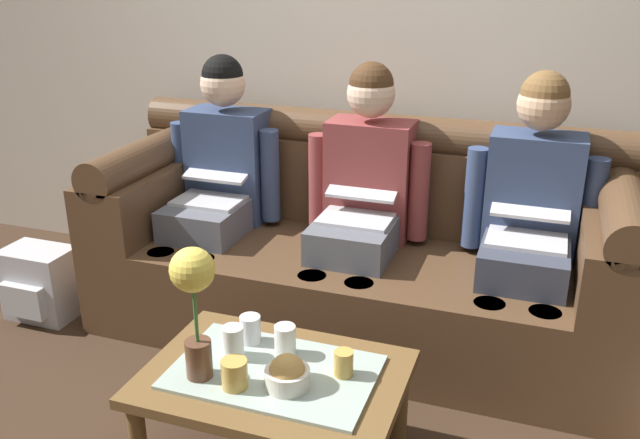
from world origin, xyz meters
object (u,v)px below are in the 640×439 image
person_middle (363,194)px  person_right (530,213)px  couch (362,253)px  backpack_left (40,284)px  person_left (218,178)px  cup_near_right (233,342)px  cup_far_left (234,374)px  flower_vase (194,293)px  cup_near_left (250,329)px  cup_far_center (344,363)px  snack_bowl (287,375)px  coffee_table (274,385)px  cup_far_right (285,340)px

person_middle → person_right: (0.71, -0.00, 0.00)m
couch → backpack_left: 1.55m
person_left → cup_near_right: person_left is taller
cup_far_left → backpack_left: bearing=153.0°
flower_vase → person_right: bearing=50.7°
couch → cup_near_left: bearing=-99.2°
cup_far_center → cup_far_left: size_ratio=0.92×
snack_bowl → flower_vase: bearing=-172.0°
snack_bowl → cup_far_center: 0.19m
cup_near_right → cup_far_left: (0.08, -0.15, -0.01)m
coffee_table → backpack_left: size_ratio=2.42×
snack_bowl → backpack_left: (-1.55, 0.66, -0.26)m
cup_far_left → backpack_left: size_ratio=0.27×
cup_far_left → cup_near_right: bearing=117.6°
couch → cup_near_left: size_ratio=24.26×
flower_vase → snack_bowl: flower_vase is taller
coffee_table → snack_bowl: 0.14m
couch → cup_near_right: bearing=-99.1°
person_right → couch: bearing=179.7°
person_right → cup_near_left: (-0.86, -0.88, -0.22)m
couch → cup_far_center: bearing=-77.2°
cup_near_left → cup_far_center: bearing=-13.0°
cup_far_left → backpack_left: 1.59m
person_right → cup_far_right: person_right is taller
snack_bowl → cup_far_left: bearing=-160.1°
person_right → person_left: bearing=-180.0°
coffee_table → flower_vase: bearing=-153.3°
person_left → cup_near_left: 1.07m
coffee_table → couch: bearing=90.0°
cup_far_left → person_right: bearing=55.3°
cup_far_center → cup_far_right: size_ratio=0.80×
couch → backpack_left: (-1.48, -0.43, -0.20)m
couch → flower_vase: 1.19m
person_right → snack_bowl: size_ratio=8.63×
couch → cup_far_left: (-0.08, -1.14, 0.07)m
cup_far_left → person_middle: bearing=86.1°
person_middle → coffee_table: bearing=-90.0°
cup_near_left → backpack_left: bearing=161.1°
couch → person_right: 0.77m
flower_vase → cup_near_left: size_ratio=4.51×
flower_vase → backpack_left: flower_vase is taller
person_middle → snack_bowl: bearing=-86.1°
person_middle → couch: bearing=90.0°
cup_near_right → cup_far_right: size_ratio=1.03×
cup_far_right → couch: bearing=90.0°
coffee_table → cup_near_left: (-0.14, 0.14, 0.11)m
person_left → person_right: same height
couch → coffee_table: bearing=-90.0°
person_right → snack_bowl: person_right is taller
coffee_table → flower_vase: flower_vase is taller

